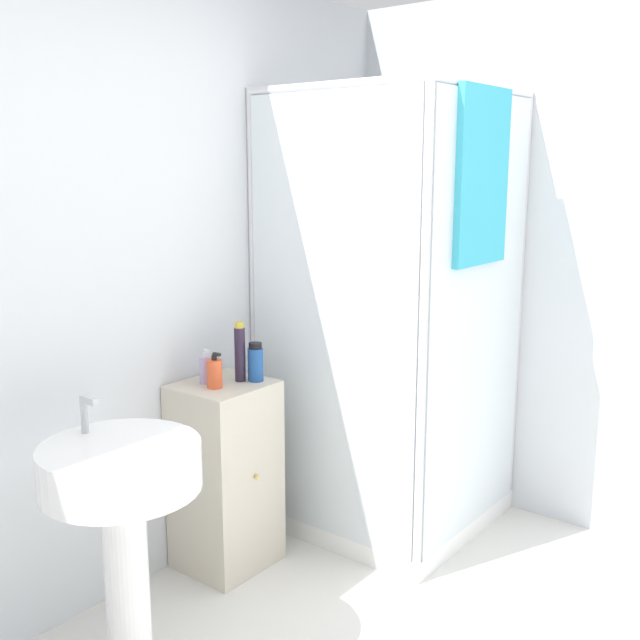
# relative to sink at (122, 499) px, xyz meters

# --- Properties ---
(wall_back) EXTENTS (6.40, 0.06, 2.50)m
(wall_back) POSITION_rel_sink_xyz_m (0.35, 0.49, 0.60)
(wall_back) COLOR silver
(wall_back) RESTS_ON ground_plane
(shower_enclosure) EXTENTS (0.93, 0.96, 2.04)m
(shower_enclosure) POSITION_rel_sink_xyz_m (1.49, -0.10, -0.08)
(shower_enclosure) COLOR white
(shower_enclosure) RESTS_ON ground_plane
(vanity_cabinet) EXTENTS (0.38, 0.37, 0.82)m
(vanity_cabinet) POSITION_rel_sink_xyz_m (0.74, 0.28, -0.24)
(vanity_cabinet) COLOR beige
(vanity_cabinet) RESTS_ON ground_plane
(sink) EXTENTS (0.52, 0.52, 0.97)m
(sink) POSITION_rel_sink_xyz_m (0.00, 0.00, 0.00)
(sink) COLOR white
(sink) RESTS_ON ground_plane
(soap_dispenser) EXTENTS (0.06, 0.06, 0.15)m
(soap_dispenser) POSITION_rel_sink_xyz_m (0.67, 0.26, 0.23)
(soap_dispenser) COLOR #E5562D
(soap_dispenser) RESTS_ON vanity_cabinet
(shampoo_bottle_tall_black) EXTENTS (0.05, 0.05, 0.25)m
(shampoo_bottle_tall_black) POSITION_rel_sink_xyz_m (0.81, 0.25, 0.29)
(shampoo_bottle_tall_black) COLOR #281E33
(shampoo_bottle_tall_black) RESTS_ON vanity_cabinet
(shampoo_bottle_blue) EXTENTS (0.07, 0.07, 0.16)m
(shampoo_bottle_blue) POSITION_rel_sink_xyz_m (0.85, 0.20, 0.25)
(shampoo_bottle_blue) COLOR #1E4C93
(shampoo_bottle_blue) RESTS_ON vanity_cabinet
(lotion_bottle_white) EXTENTS (0.05, 0.05, 0.15)m
(lotion_bottle_white) POSITION_rel_sink_xyz_m (0.70, 0.34, 0.23)
(lotion_bottle_white) COLOR #B299C6
(lotion_bottle_white) RESTS_ON vanity_cabinet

